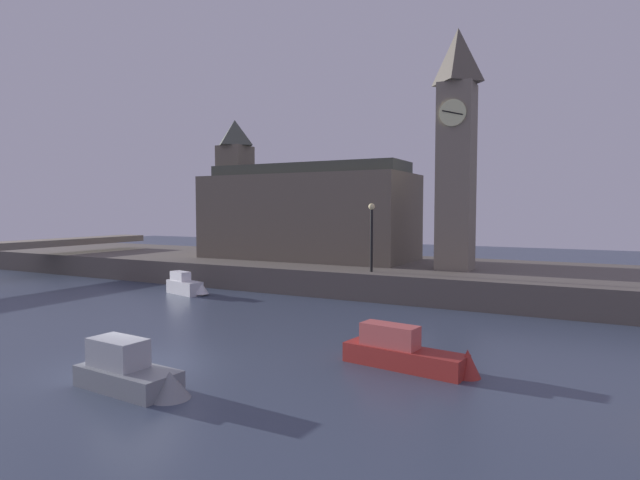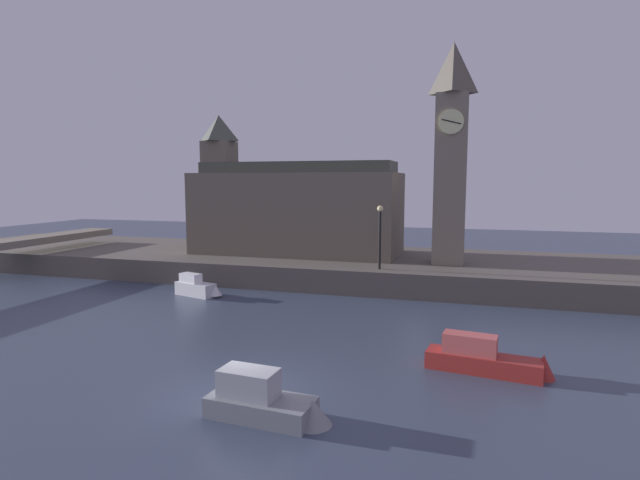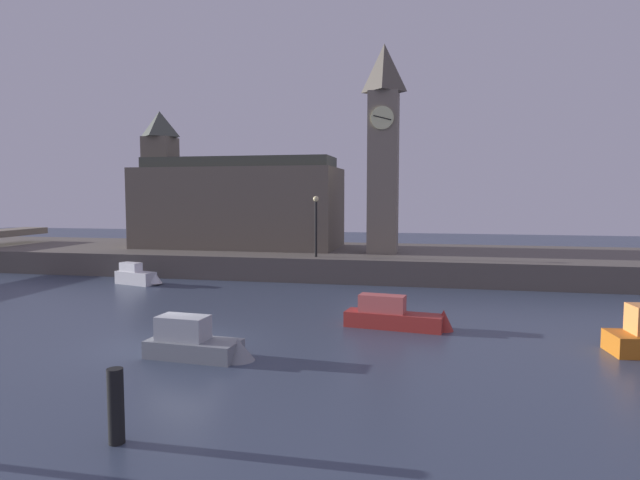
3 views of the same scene
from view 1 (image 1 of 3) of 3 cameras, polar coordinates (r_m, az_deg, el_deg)
name	(u,v)px [view 1 (image 1 of 3)]	position (r m, az deg, el deg)	size (l,w,h in m)	color
ground_plane	(139,368)	(17.81, -19.21, -13.06)	(120.00, 120.00, 0.00)	#384256
far_embankment	(375,274)	(34.28, 5.99, -3.71)	(70.00, 12.00, 1.50)	#5B544C
clock_tower	(457,146)	(31.13, 14.70, 9.94)	(2.13, 2.18, 13.67)	slate
parliament_hall	(302,212)	(37.03, -1.97, 3.12)	(14.83, 6.51, 10.19)	#6B6051
streetlamp	(372,229)	(28.96, 5.66, 1.20)	(0.36, 0.36, 3.80)	black
boat_cruiser_grey	(135,373)	(15.63, -19.59, -13.58)	(3.77, 1.56, 1.44)	gray
boat_dinghy_red	(413,354)	(16.85, 10.10, -12.22)	(4.51, 1.58, 1.48)	maroon
boat_ferry_white	(187,286)	(31.60, -14.38, -4.86)	(3.16, 1.59, 1.31)	silver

